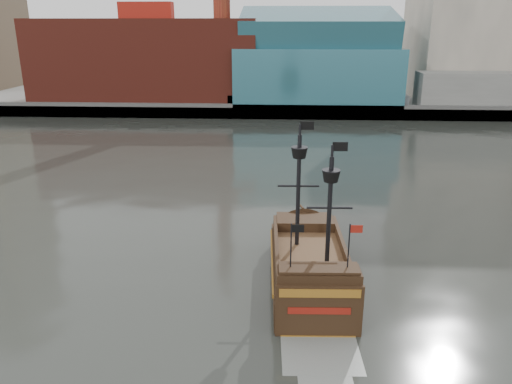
{
  "coord_description": "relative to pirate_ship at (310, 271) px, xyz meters",
  "views": [
    {
      "loc": [
        3.91,
        -26.03,
        16.02
      ],
      "look_at": [
        1.98,
        9.6,
        4.0
      ],
      "focal_mm": 35.0,
      "sensor_mm": 36.0,
      "label": 1
    }
  ],
  "objects": [
    {
      "name": "ground",
      "position": [
        -5.81,
        -2.82,
        -1.01
      ],
      "size": [
        400.0,
        400.0,
        0.0
      ],
      "primitive_type": "plane",
      "color": "#232622",
      "rests_on": "ground"
    },
    {
      "name": "promenade_far",
      "position": [
        -5.81,
        89.18,
        -0.01
      ],
      "size": [
        220.0,
        60.0,
        2.0
      ],
      "primitive_type": "cube",
      "color": "slate",
      "rests_on": "ground"
    },
    {
      "name": "seawall",
      "position": [
        -5.81,
        59.68,
        0.29
      ],
      "size": [
        220.0,
        1.0,
        2.6
      ],
      "primitive_type": "cube",
      "color": "#4C4C49",
      "rests_on": "ground"
    },
    {
      "name": "pirate_ship",
      "position": [
        0.0,
        0.0,
        0.0
      ],
      "size": [
        5.18,
        15.02,
        11.12
      ],
      "rotation": [
        0.0,
        0.0,
        0.04
      ],
      "color": "black",
      "rests_on": "ground"
    }
  ]
}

